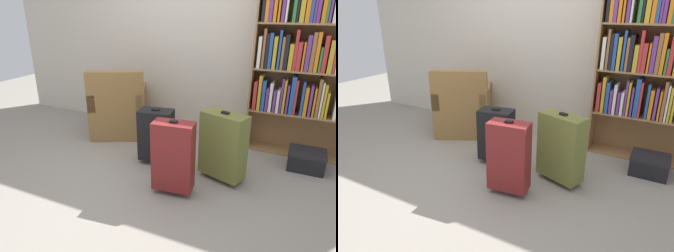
{
  "view_description": "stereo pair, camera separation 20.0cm",
  "coord_description": "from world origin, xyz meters",
  "views": [
    {
      "loc": [
        1.33,
        -2.08,
        1.62
      ],
      "look_at": [
        0.19,
        0.4,
        0.55
      ],
      "focal_mm": 32.46,
      "sensor_mm": 36.0,
      "label": 1
    },
    {
      "loc": [
        1.51,
        -1.99,
        1.62
      ],
      "look_at": [
        0.19,
        0.4,
        0.55
      ],
      "focal_mm": 32.46,
      "sensor_mm": 36.0,
      "label": 2
    }
  ],
  "objects": [
    {
      "name": "ground_plane",
      "position": [
        0.0,
        0.0,
        0.0
      ],
      "size": [
        10.21,
        10.21,
        0.0
      ],
      "primitive_type": "plane",
      "color": "gray"
    },
    {
      "name": "back_wall",
      "position": [
        0.0,
        1.72,
        1.3
      ],
      "size": [
        5.84,
        0.1,
        2.6
      ],
      "primitive_type": "cube",
      "color": "beige",
      "rests_on": "ground"
    },
    {
      "name": "bookshelf",
      "position": [
        1.32,
        1.51,
        1.08
      ],
      "size": [
        1.17,
        0.3,
        1.94
      ],
      "color": "olive",
      "rests_on": "ground"
    },
    {
      "name": "armchair",
      "position": [
        -0.89,
        1.16,
        0.32
      ],
      "size": [
        0.94,
        0.94,
        0.9
      ],
      "color": "olive",
      "rests_on": "ground"
    },
    {
      "name": "mug",
      "position": [
        -0.41,
        1.13,
        0.05
      ],
      "size": [
        0.12,
        0.08,
        0.1
      ],
      "color": "white",
      "rests_on": "ground"
    },
    {
      "name": "storage_box",
      "position": [
        1.47,
        1.14,
        0.11
      ],
      "size": [
        0.37,
        0.29,
        0.22
      ],
      "color": "black",
      "rests_on": "ground"
    },
    {
      "name": "suitcase_black",
      "position": [
        -0.05,
        0.63,
        0.33
      ],
      "size": [
        0.39,
        0.28,
        0.63
      ],
      "color": "black",
      "rests_on": "ground"
    },
    {
      "name": "suitcase_dark_red",
      "position": [
        0.36,
        0.16,
        0.37
      ],
      "size": [
        0.38,
        0.23,
        0.71
      ],
      "color": "maroon",
      "rests_on": "ground"
    },
    {
      "name": "suitcase_olive",
      "position": [
        0.7,
        0.57,
        0.37
      ],
      "size": [
        0.48,
        0.33,
        0.72
      ],
      "color": "brown",
      "rests_on": "ground"
    }
  ]
}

